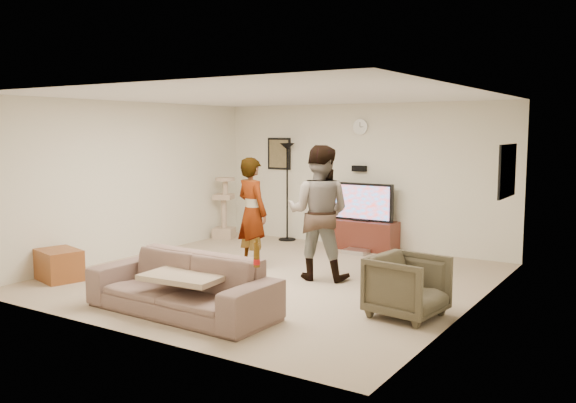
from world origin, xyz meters
The scene contains 24 objects.
floor centered at (0.00, 0.00, -0.01)m, with size 5.50×5.50×0.02m, color tan.
ceiling centered at (0.00, 0.00, 2.51)m, with size 5.50×5.50×0.02m, color white.
wall_back centered at (0.00, 2.75, 1.25)m, with size 5.50×0.04×2.50m, color white.
wall_front centered at (0.00, -2.75, 1.25)m, with size 5.50×0.04×2.50m, color white.
wall_left centered at (-2.75, 0.00, 1.25)m, with size 0.04×5.50×2.50m, color white.
wall_right centered at (2.75, 0.00, 1.25)m, with size 0.04×5.50×2.50m, color white.
wall_clock centered at (0.00, 2.72, 2.10)m, with size 0.26×0.26×0.04m, color white.
wall_speaker centered at (0.00, 2.69, 1.38)m, with size 0.25×0.10×0.10m, color black.
picture_back centered at (-1.70, 2.73, 1.60)m, with size 0.42×0.03×0.52m, color brown.
picture_right centered at (2.73, 1.60, 1.50)m, with size 0.03×0.78×0.62m, color #DDD45E.
tv_stand centered at (0.17, 2.50, 0.25)m, with size 1.20×0.45×0.50m, color #471D15.
console_box centered at (0.24, 2.11, 0.04)m, with size 0.40×0.30×0.07m, color silver.
tv centered at (0.17, 2.50, 0.82)m, with size 1.09×0.08×0.65m, color black.
tv_screen centered at (0.17, 2.46, 0.82)m, with size 1.00×0.01×0.57m, color #2A89D5.
floor_lamp centered at (-1.40, 2.55, 0.90)m, with size 0.32×0.32×1.80m, color black.
cat_tree centered at (-2.52, 2.07, 0.58)m, with size 0.37×0.37×1.17m, color tan.
person_left centered at (-0.63, 0.38, 0.82)m, with size 0.60×0.39×1.65m, color gray.
person_right centered at (0.56, 0.30, 0.92)m, with size 0.90×0.70×1.85m, color #304B8F.
sofa centered at (0.07, -1.92, 0.33)m, with size 2.24×0.88×0.66m, color brown.
throw_blanket centered at (0.15, -1.92, 0.44)m, with size 0.90×0.70×0.06m, color tan.
beer_bottle centered at (1.10, -1.92, 0.78)m, with size 0.06×0.06×0.25m, color #5B3809.
armchair centered at (2.24, -0.69, 0.34)m, with size 0.73×0.75×0.69m, color #433D2C.
side_table centered at (-2.40, -1.69, 0.21)m, with size 0.63×0.47×0.42m, color brown.
toy_ball centered at (-1.78, 0.11, 0.04)m, with size 0.08×0.08×0.08m, color teal.
Camera 1 is at (4.65, -6.88, 2.05)m, focal length 37.92 mm.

